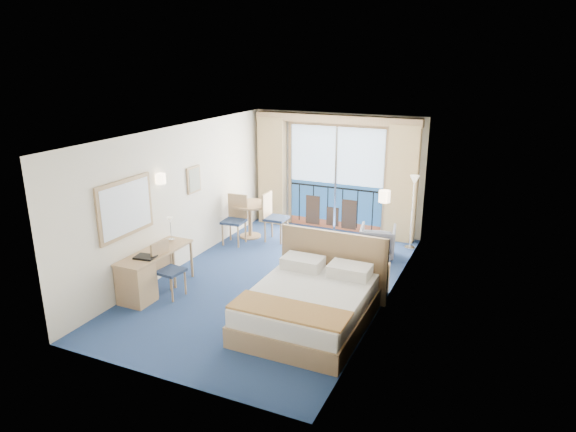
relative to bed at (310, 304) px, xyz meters
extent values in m
plane|color=navy|center=(-1.13, 1.16, -0.33)|extent=(6.50, 6.50, 0.00)
cube|color=beige|center=(-1.13, 4.42, 1.02)|extent=(4.00, 0.02, 2.70)
cube|color=beige|center=(-1.13, -2.10, 1.02)|extent=(4.00, 0.02, 2.70)
cube|color=beige|center=(-3.14, 1.16, 1.02)|extent=(0.02, 6.50, 2.70)
cube|color=beige|center=(0.88, 1.16, 1.02)|extent=(0.02, 6.50, 2.70)
cube|color=white|center=(-1.13, 1.16, 2.38)|extent=(4.00, 6.50, 0.02)
cube|color=navy|center=(-1.13, 4.38, 0.23)|extent=(2.20, 0.02, 1.08)
cube|color=#C2DFFF|center=(-1.13, 4.38, 1.43)|extent=(2.20, 0.02, 1.32)
cube|color=brown|center=(-1.13, 4.38, -0.23)|extent=(2.20, 0.02, 0.20)
cube|color=black|center=(-1.13, 4.38, 0.67)|extent=(2.20, 0.02, 0.04)
cube|color=tan|center=(-1.13, 4.37, 2.13)|extent=(2.36, 0.03, 0.12)
cube|color=tan|center=(-2.28, 4.37, 0.87)|extent=(0.06, 0.03, 2.40)
cube|color=tan|center=(0.02, 4.37, 0.87)|extent=(0.06, 0.03, 2.40)
cube|color=silver|center=(-1.13, 4.37, 0.87)|extent=(0.05, 0.02, 2.40)
cube|color=#332217|center=(-0.78, 4.37, 0.07)|extent=(0.35, 0.02, 0.70)
cube|color=#332217|center=(-1.68, 4.37, 0.07)|extent=(0.35, 0.02, 0.70)
cube|color=#332217|center=(-1.18, 4.37, -0.03)|extent=(0.30, 0.02, 0.45)
cube|color=black|center=(-2.03, 4.38, 0.22)|extent=(0.02, 0.01, 0.90)
cube|color=black|center=(-1.67, 4.38, 0.22)|extent=(0.02, 0.01, 0.90)
cube|color=black|center=(-1.31, 4.38, 0.22)|extent=(0.03, 0.01, 0.90)
cube|color=black|center=(-0.95, 4.38, 0.22)|extent=(0.03, 0.01, 0.90)
cube|color=black|center=(-0.59, 4.38, 0.22)|extent=(0.02, 0.01, 0.90)
cube|color=black|center=(-0.23, 4.38, 0.22)|extent=(0.02, 0.01, 0.90)
cube|color=tan|center=(-2.68, 4.23, 0.95)|extent=(0.65, 0.22, 2.55)
cube|color=tan|center=(0.42, 4.23, 0.95)|extent=(0.65, 0.22, 2.55)
cube|color=tan|center=(-1.13, 4.26, 2.25)|extent=(3.80, 0.25, 0.18)
cube|color=tan|center=(-3.11, -0.34, 1.22)|extent=(0.04, 1.25, 0.95)
cube|color=silver|center=(-3.09, -0.34, 1.22)|extent=(0.01, 1.12, 0.82)
cube|color=tan|center=(-3.11, 1.61, 1.27)|extent=(0.03, 0.42, 0.52)
cube|color=gray|center=(-3.09, 1.61, 1.27)|extent=(0.01, 0.34, 0.44)
cylinder|color=beige|center=(-3.07, 0.56, 1.52)|extent=(0.18, 0.18, 0.18)
cylinder|color=beige|center=(0.81, 1.01, 1.52)|extent=(0.18, 0.18, 0.18)
cube|color=tan|center=(0.00, -0.09, -0.17)|extent=(1.69, 2.11, 0.32)
cube|color=white|center=(0.00, -0.09, 0.12)|extent=(1.63, 2.05, 0.26)
cube|color=tan|center=(0.00, -0.78, 0.27)|extent=(1.67, 0.58, 0.03)
cube|color=white|center=(-0.40, 0.67, 0.35)|extent=(0.66, 0.42, 0.19)
cube|color=white|center=(0.40, 0.67, 0.35)|extent=(0.66, 0.42, 0.19)
cube|color=tan|center=(0.00, 1.02, 0.26)|extent=(1.85, 0.06, 1.16)
cube|color=tan|center=(0.64, 1.36, -0.05)|extent=(0.42, 0.40, 0.55)
cube|color=silver|center=(0.62, 1.37, 0.27)|extent=(0.23, 0.19, 0.09)
imported|color=#414550|center=(0.23, 3.09, 0.00)|extent=(0.81, 0.82, 0.64)
cylinder|color=silver|center=(0.75, 3.83, -0.31)|extent=(0.22, 0.22, 0.03)
cylinder|color=silver|center=(0.75, 3.83, 0.42)|extent=(0.02, 0.02, 1.49)
cone|color=beige|center=(0.75, 3.83, 1.17)|extent=(0.20, 0.20, 0.18)
cube|color=tan|center=(-2.86, -0.01, 0.37)|extent=(0.53, 1.53, 0.04)
cube|color=tan|center=(-2.86, -0.53, 0.01)|extent=(0.50, 0.46, 0.68)
cylinder|color=tan|center=(-3.10, 0.18, 0.01)|extent=(0.05, 0.05, 0.68)
cylinder|color=tan|center=(-2.63, 0.18, 0.01)|extent=(0.05, 0.05, 0.68)
cylinder|color=tan|center=(-3.10, 0.71, 0.01)|extent=(0.05, 0.05, 0.68)
cylinder|color=tan|center=(-2.63, 0.71, 0.01)|extent=(0.05, 0.05, 0.68)
cube|color=#1D2B45|center=(-2.49, -0.10, 0.13)|extent=(0.44, 0.44, 0.05)
cube|color=tan|center=(-2.68, -0.08, 0.38)|extent=(0.07, 0.41, 0.49)
cylinder|color=tan|center=(-2.34, -0.28, -0.11)|extent=(0.03, 0.03, 0.44)
cylinder|color=tan|center=(-2.31, 0.05, -0.11)|extent=(0.03, 0.03, 0.44)
cylinder|color=tan|center=(-2.67, -0.25, -0.11)|extent=(0.03, 0.03, 0.44)
cylinder|color=tan|center=(-2.64, 0.08, -0.11)|extent=(0.03, 0.03, 0.44)
cube|color=black|center=(-2.82, -0.30, 0.41)|extent=(0.37, 0.30, 0.03)
cylinder|color=silver|center=(-2.92, 0.54, 0.42)|extent=(0.11, 0.11, 0.02)
cylinder|color=silver|center=(-2.92, 0.54, 0.60)|extent=(0.02, 0.02, 0.38)
cone|color=beige|center=(-2.92, 0.54, 0.79)|extent=(0.10, 0.10, 0.09)
cylinder|color=tan|center=(-2.68, 3.08, 0.43)|extent=(0.87, 0.87, 0.04)
cylinder|color=tan|center=(-2.68, 3.08, 0.05)|extent=(0.09, 0.09, 0.76)
cylinder|color=tan|center=(-2.68, 3.08, -0.31)|extent=(0.48, 0.48, 0.03)
cube|color=#1D2B45|center=(-2.04, 3.09, 0.19)|extent=(0.47, 0.47, 0.05)
cube|color=tan|center=(-2.26, 3.09, 0.47)|extent=(0.06, 0.46, 0.55)
cylinder|color=tan|center=(-1.85, 2.91, -0.08)|extent=(0.04, 0.04, 0.49)
cylinder|color=tan|center=(-1.86, 3.28, -0.08)|extent=(0.04, 0.04, 0.49)
cylinder|color=tan|center=(-2.22, 2.90, -0.08)|extent=(0.04, 0.04, 0.49)
cylinder|color=tan|center=(-2.23, 3.27, -0.08)|extent=(0.04, 0.04, 0.49)
cube|color=#1D2B45|center=(-2.79, 2.54, 0.18)|extent=(0.48, 0.48, 0.05)
cube|color=tan|center=(-2.80, 2.76, 0.46)|extent=(0.46, 0.07, 0.54)
cylinder|color=tan|center=(-2.96, 2.35, -0.08)|extent=(0.04, 0.04, 0.49)
cylinder|color=tan|center=(-2.59, 2.37, -0.08)|extent=(0.04, 0.04, 0.49)
cylinder|color=tan|center=(-2.98, 2.71, -0.08)|extent=(0.04, 0.04, 0.49)
cylinder|color=tan|center=(-2.62, 2.74, -0.08)|extent=(0.04, 0.04, 0.49)
camera|label=1|loc=(2.57, -6.52, 3.60)|focal=32.00mm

